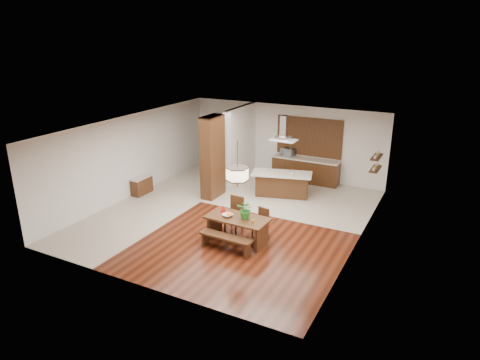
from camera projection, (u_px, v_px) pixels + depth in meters
The scene contains 25 objects.
room_shell at pixel (231, 153), 13.04m from camera, with size 9.00×9.04×2.92m.
tile_hallway at pixel (163, 200), 14.92m from camera, with size 2.50×9.00×0.01m, color beige.
tile_kitchen at pixel (296, 196), 15.27m from camera, with size 5.50×4.00×0.01m, color beige.
soffit_band at pixel (231, 127), 12.77m from camera, with size 8.00×9.00×0.02m, color #3B200E.
partition_pier at pixel (213, 157), 14.86m from camera, with size 0.45×1.00×2.90m, color black.
partition_stub at pixel (240, 144), 16.62m from camera, with size 0.18×2.40×2.90m, color silver.
hallway_console at pixel (142, 186), 15.44m from camera, with size 0.37×0.88×0.63m, color black.
hallway_doorway at pixel (225, 144), 18.24m from camera, with size 1.10×0.20×2.10m, color black.
rear_counter at pixel (305, 170), 16.65m from camera, with size 2.60×0.62×0.95m.
kitchen_window at pixel (309, 137), 16.45m from camera, with size 2.60×0.08×1.50m, color olive.
shelf_lower at pixel (375, 169), 13.76m from camera, with size 0.26×0.90×0.04m, color black.
shelf_upper at pixel (377, 157), 13.62m from camera, with size 0.26×0.90×0.04m, color black.
dining_table at pixel (237, 224), 11.87m from camera, with size 1.78×0.94×0.73m.
dining_bench at pixel (226, 243), 11.46m from camera, with size 1.52×0.33×0.43m, color black, non-canonical shape.
dining_chair_left at pixel (234, 214), 12.52m from camera, with size 0.45×0.45×1.03m, color black, non-canonical shape.
dining_chair_right at pixel (260, 223), 12.14m from camera, with size 0.38×0.38×0.85m, color black, non-canonical shape.
pendant_lantern at pixel (237, 165), 11.31m from camera, with size 0.64×0.64×1.31m, color beige, non-canonical shape.
foliage_plant at pixel (246, 210), 11.65m from camera, with size 0.47×0.40×0.52m, color #276D24.
fruit_bowl at pixel (228, 215), 11.85m from camera, with size 0.28×0.28×0.07m, color beige.
napkin_cone at pixel (223, 208), 12.10m from camera, with size 0.15×0.15×0.24m, color #AF0C0F.
gold_ornament at pixel (253, 221), 11.44m from camera, with size 0.07×0.07×0.10m, color gold.
kitchen_island at pixel (282, 184), 15.23m from camera, with size 2.26×1.44×0.86m.
range_hood at pixel (284, 128), 14.56m from camera, with size 0.90×0.55×0.87m, color silver, non-canonical shape.
island_cup at pixel (292, 174), 14.83m from camera, with size 0.13×0.13×0.10m, color silver.
microwave at pixel (288, 152), 16.79m from camera, with size 0.52×0.35×0.29m, color #B4B7BB.
Camera 1 is at (6.03, -11.05, 5.58)m, focal length 32.00 mm.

